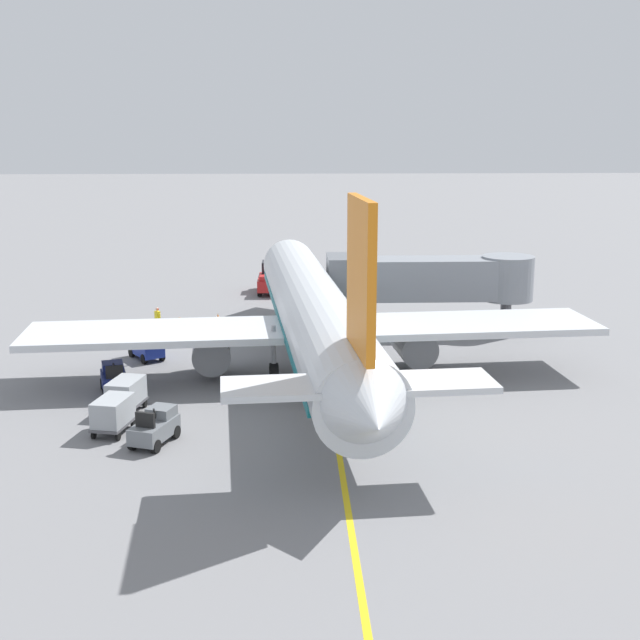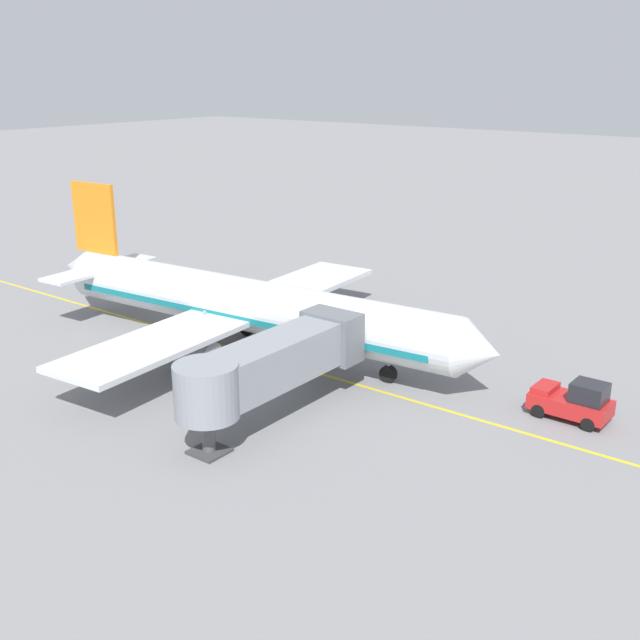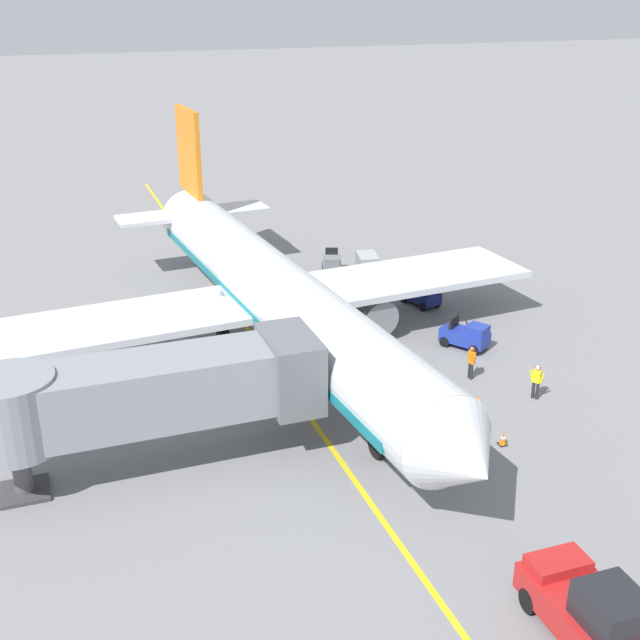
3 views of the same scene
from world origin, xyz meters
The scene contains 14 objects.
ground_plane centered at (0.00, 0.00, 0.00)m, with size 400.00×400.00×0.00m, color slate.
gate_lead_in_line centered at (0.00, 0.00, 0.00)m, with size 0.24×80.00×0.01m, color gold.
parked_airliner centered at (-0.65, 0.84, 3.19)m, with size 30.32×37.35×10.63m.
jet_bridge centered at (7.05, 10.05, 3.45)m, with size 13.34×3.50×4.98m.
pushback_tractor centered at (-3.34, 23.55, 1.10)m, with size 2.27×4.43×2.40m.
baggage_tug_lead centered at (-10.25, 4.05, 0.71)m, with size 2.37×2.75×1.62m.
baggage_tug_trailing centered at (-10.77, -2.28, 0.71)m, with size 1.85×2.73×1.62m.
baggage_tug_spare centered at (-7.65, -9.27, 0.71)m, with size 1.99×2.76×1.62m.
baggage_cart_front centered at (-9.60, -5.28, 0.95)m, with size 1.75×2.98×1.58m.
baggage_cart_second_in_train centered at (-9.66, -7.99, 0.95)m, with size 1.75×2.98×1.58m.
ground_crew_wing_walker centered at (-8.67, 7.31, 0.95)m, with size 0.25×0.73×1.69m.
ground_crew_loader centered at (-10.47, 10.16, 0.95)m, with size 0.50×0.64×1.69m.
safety_cone_nose_left centered at (-7.57, 9.96, 0.29)m, with size 0.36×0.36×0.59m.
safety_cone_nose_right centered at (-6.86, 13.22, 0.29)m, with size 0.36×0.36×0.59m.
Camera 2 is at (37.10, 36.47, 19.03)m, focal length 43.21 mm.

